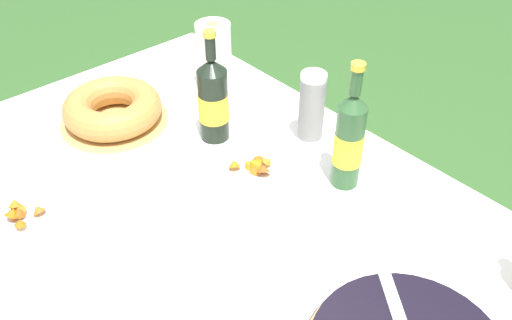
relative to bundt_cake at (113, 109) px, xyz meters
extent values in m
cube|color=brown|center=(0.55, -0.03, -0.07)|extent=(1.77, 1.12, 0.03)
cylinder|color=brown|center=(-0.27, 0.47, -0.43)|extent=(0.06, 0.06, 0.70)
cube|color=white|center=(0.55, -0.03, -0.05)|extent=(1.78, 1.13, 0.00)
cube|color=white|center=(0.55, 0.53, -0.10)|extent=(1.78, 0.00, 0.10)
cube|color=white|center=(-0.33, -0.03, -0.10)|extent=(0.00, 1.13, 0.10)
cube|color=silver|center=(1.00, 0.04, 0.01)|extent=(0.17, 0.13, 0.00)
cylinder|color=tan|center=(0.00, 0.00, -0.04)|extent=(0.32, 0.32, 0.01)
torus|color=#BC7F3D|center=(0.00, 0.00, 0.00)|extent=(0.29, 0.29, 0.09)
cylinder|color=white|center=(0.45, 0.37, 0.00)|extent=(0.07, 0.07, 0.09)
cylinder|color=white|center=(0.45, 0.37, 0.01)|extent=(0.07, 0.07, 0.09)
cylinder|color=white|center=(0.45, 0.37, 0.03)|extent=(0.07, 0.07, 0.09)
cylinder|color=white|center=(0.45, 0.37, 0.04)|extent=(0.07, 0.07, 0.09)
cylinder|color=white|center=(0.45, 0.37, 0.05)|extent=(0.07, 0.07, 0.09)
cylinder|color=white|center=(0.45, 0.37, 0.07)|extent=(0.07, 0.07, 0.09)
cylinder|color=white|center=(0.45, 0.37, 0.08)|extent=(0.07, 0.07, 0.09)
cylinder|color=white|center=(0.45, 0.37, 0.09)|extent=(0.07, 0.07, 0.09)
cylinder|color=white|center=(0.45, 0.37, 0.11)|extent=(0.07, 0.07, 0.09)
cylinder|color=white|center=(0.45, 0.37, 0.12)|extent=(0.07, 0.07, 0.09)
torus|color=white|center=(0.45, 0.37, 0.17)|extent=(0.07, 0.07, 0.01)
cylinder|color=#2D562D|center=(0.64, 0.31, 0.07)|extent=(0.07, 0.07, 0.23)
cylinder|color=yellow|center=(0.64, 0.31, 0.06)|extent=(0.07, 0.07, 0.09)
cone|color=#2D562D|center=(0.64, 0.31, 0.20)|extent=(0.07, 0.07, 0.04)
cylinder|color=#2D562D|center=(0.64, 0.31, 0.25)|extent=(0.03, 0.03, 0.06)
cylinder|color=gold|center=(0.64, 0.31, 0.29)|extent=(0.03, 0.03, 0.02)
cylinder|color=black|center=(0.26, 0.18, 0.06)|extent=(0.08, 0.08, 0.21)
cylinder|color=yellow|center=(0.26, 0.18, 0.06)|extent=(0.09, 0.09, 0.08)
cone|color=black|center=(0.26, 0.18, 0.18)|extent=(0.08, 0.08, 0.04)
cylinder|color=black|center=(0.26, 0.18, 0.23)|extent=(0.03, 0.03, 0.06)
cylinder|color=gold|center=(0.26, 0.18, 0.28)|extent=(0.03, 0.03, 0.02)
cylinder|color=white|center=(0.21, -0.38, -0.04)|extent=(0.20, 0.20, 0.01)
torus|color=white|center=(0.21, -0.38, -0.03)|extent=(0.20, 0.20, 0.01)
cone|color=#CD561B|center=(0.22, -0.40, -0.02)|extent=(0.05, 0.05, 0.04)
cone|color=#B06C1C|center=(0.21, -0.38, -0.02)|extent=(0.04, 0.04, 0.03)
cone|color=#A85C0E|center=(0.22, -0.40, -0.01)|extent=(0.05, 0.05, 0.04)
cone|color=#BC611E|center=(0.24, -0.35, -0.02)|extent=(0.05, 0.05, 0.04)
cone|color=#A85E12|center=(0.26, -0.40, -0.01)|extent=(0.03, 0.04, 0.02)
cone|color=#BD4F17|center=(0.22, -0.38, -0.02)|extent=(0.04, 0.04, 0.03)
cone|color=#B16311|center=(0.20, -0.38, -0.02)|extent=(0.04, 0.03, 0.02)
cone|color=#B46B1A|center=(0.19, -0.38, -0.01)|extent=(0.05, 0.05, 0.05)
cylinder|color=white|center=(0.45, 0.16, -0.04)|extent=(0.21, 0.21, 0.01)
torus|color=white|center=(0.45, 0.16, -0.03)|extent=(0.20, 0.20, 0.01)
cone|color=orange|center=(0.42, 0.12, -0.02)|extent=(0.04, 0.04, 0.04)
cone|color=#AC521C|center=(0.49, 0.16, -0.02)|extent=(0.05, 0.04, 0.05)
cone|color=#CD5913|center=(0.45, 0.17, -0.02)|extent=(0.04, 0.04, 0.04)
cone|color=#C27719|center=(0.44, 0.15, -0.02)|extent=(0.04, 0.04, 0.04)
cone|color=#C7710D|center=(0.45, 0.15, -0.01)|extent=(0.05, 0.05, 0.05)
cone|color=#B16911|center=(0.44, 0.18, -0.02)|extent=(0.04, 0.04, 0.03)
cone|color=#C26D1C|center=(0.47, 0.15, -0.02)|extent=(0.05, 0.05, 0.04)
cone|color=orange|center=(0.47, 0.19, -0.02)|extent=(0.04, 0.04, 0.03)
cylinder|color=white|center=(0.05, 0.34, 0.07)|extent=(0.11, 0.11, 0.23)
cylinder|color=#9E7A56|center=(0.05, 0.34, 0.18)|extent=(0.04, 0.04, 0.00)
camera|label=1|loc=(1.34, -0.61, 0.92)|focal=40.00mm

